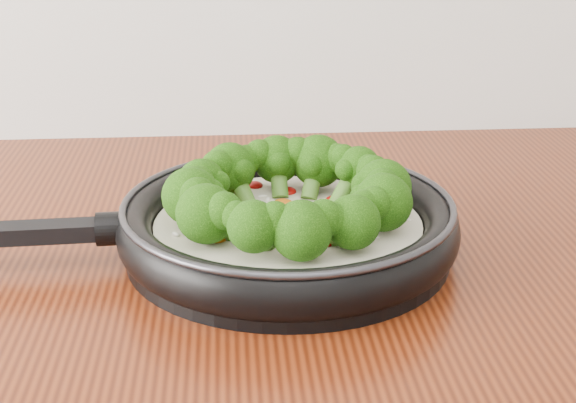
{
  "coord_description": "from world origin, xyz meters",
  "views": [
    {
      "loc": [
        -0.18,
        0.44,
        1.22
      ],
      "look_at": [
        -0.13,
        1.12,
        0.95
      ],
      "focal_mm": 52.41,
      "sensor_mm": 36.0,
      "label": 1
    }
  ],
  "objects": [
    {
      "name": "skillet",
      "position": [
        -0.14,
        1.12,
        0.93
      ],
      "size": [
        0.48,
        0.32,
        0.09
      ],
      "color": "black",
      "rests_on": "counter"
    }
  ]
}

